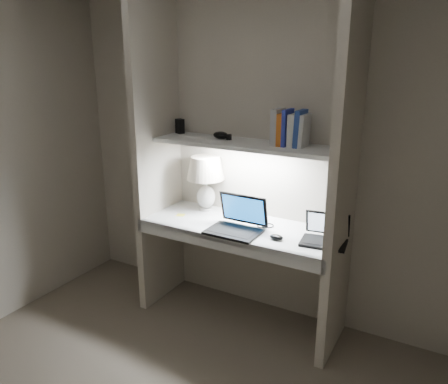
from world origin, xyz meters
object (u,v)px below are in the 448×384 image
Objects in this scene: table_lamp at (206,174)px; speaker at (242,212)px; laptop_netbook at (325,236)px; book_row at (290,129)px; laptop_main at (237,223)px.

table_lamp is 0.43m from speaker.
laptop_netbook is at bearing -8.81° from table_lamp.
speaker is (0.36, -0.06, -0.23)m from table_lamp.
speaker is 0.53× the size of book_row.
speaker is (-0.06, 0.21, 0.01)m from laptop_main.
laptop_netbook is at bearing 13.68° from speaker.
laptop_netbook is 0.67m from speaker.
book_row is (-0.32, 0.12, 0.67)m from laptop_netbook.
laptop_main is at bearing -176.92° from laptop_netbook.
laptop_main is 0.22m from speaker.
book_row is (0.70, -0.03, 0.42)m from table_lamp.
book_row is (0.28, 0.23, 0.66)m from laptop_main.
table_lamp is at bearing 148.11° from laptop_main.
table_lamp is 1.18× the size of laptop_main.
laptop_netbook is (0.60, 0.11, -0.01)m from laptop_main.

